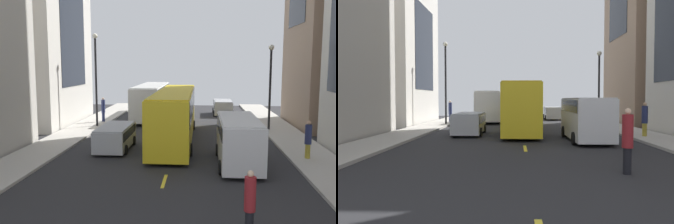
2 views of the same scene
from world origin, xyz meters
The scene contains 18 objects.
ground_plane centered at (0.00, 0.00, 0.00)m, with size 43.17×43.17×0.00m, color #28282B.
sidewalk_west centered at (-8.15, 0.00, 0.07)m, with size 2.88×44.00×0.15m, color #B2ADA3.
sidewalk_east centered at (8.15, 0.00, 0.07)m, with size 2.88×44.00×0.15m, color #B2ADA3.
lane_stripe_1 centered at (0.00, -10.50, 0.01)m, with size 0.16×2.00×0.01m, color yellow.
lane_stripe_2 centered at (0.00, 0.00, 0.01)m, with size 0.16×2.00×0.01m, color yellow.
lane_stripe_3 centered at (0.00, 10.50, 0.01)m, with size 0.16×2.00×0.01m, color yellow.
lane_stripe_4 centered at (0.00, 21.00, 0.01)m, with size 0.16×2.00×0.01m, color yellow.
building_west_2 centered at (-13.58, 5.63, 7.69)m, with size 7.66×11.15×15.38m.
city_bus_white centered at (-3.30, 9.92, 2.01)m, with size 2.80×11.67×3.35m.
streetcar_yellow centered at (-0.15, -1.10, 2.13)m, with size 2.70×14.44×3.59m.
delivery_van_white centered at (3.72, -7.30, 1.52)m, with size 2.25×6.10×2.58m.
car_silver_0 centered at (-3.75, -4.29, 0.91)m, with size 2.05×4.47×1.54m.
car_silver_1 centered at (4.02, 12.66, 0.92)m, with size 2.07×4.05×1.56m.
pedestrian_crossing_mid centered at (3.23, -15.91, 1.17)m, with size 0.36×0.36×2.19m.
pedestrian_waiting_curb centered at (-7.30, 6.09, 1.33)m, with size 0.35×0.35×2.23m.
pedestrian_crossing_near centered at (7.72, -6.09, 1.29)m, with size 0.37×0.37×2.15m.
streetlamp_near centered at (-7.21, 3.64, 4.88)m, with size 0.44×0.44×7.82m.
streetlamp_far centered at (7.21, 3.19, 4.34)m, with size 0.44×0.44×6.82m.
Camera 2 is at (-0.45, -26.43, 2.48)m, focal length 33.82 mm.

